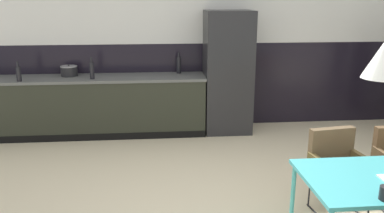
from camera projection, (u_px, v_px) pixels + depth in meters
The scene contains 8 objects.
back_wall_splashback_dark at pixel (196, 84), 6.39m from camera, with size 7.44×0.12×1.32m, color black.
kitchen_counter at pixel (82, 106), 5.95m from camera, with size 3.68×0.63×0.88m.
refrigerator_column at pixel (228, 72), 6.01m from camera, with size 0.70×0.60×1.84m, color #232326.
armchair_facing_counter at pixel (337, 162), 3.79m from camera, with size 0.54×0.53×0.81m.
cooking_pot at pixel (69, 71), 5.90m from camera, with size 0.25×0.25×0.17m.
bottle_vinegar_dark at pixel (92, 70), 5.67m from camera, with size 0.07×0.07×0.32m.
bottle_oil_tall at pixel (179, 64), 6.09m from camera, with size 0.07×0.07×0.33m.
bottle_spice_small at pixel (19, 73), 5.52m from camera, with size 0.07×0.07×0.28m.
Camera 1 is at (-0.62, -3.06, 2.04)m, focal length 37.15 mm.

